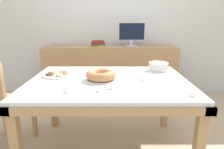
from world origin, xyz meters
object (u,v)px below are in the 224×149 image
at_px(book_stack, 98,43).
at_px(cake_chocolate_round, 101,75).
at_px(computer_monitor, 131,34).
at_px(tealight_near_front, 143,79).
at_px(pastry_platter, 57,74).
at_px(tealight_near_cakes, 110,88).
at_px(plate_stack, 158,67).
at_px(tealight_left_edge, 192,95).
at_px(tealight_centre, 98,90).
at_px(tealight_right_edge, 66,91).

relative_size(book_stack, cake_chocolate_round, 0.86).
distance_m(computer_monitor, tealight_near_front, 1.52).
relative_size(book_stack, pastry_platter, 0.80).
bearing_deg(computer_monitor, tealight_near_cakes, -100.73).
distance_m(book_stack, plate_stack, 1.36).
height_order(book_stack, tealight_left_edge, book_stack).
distance_m(cake_chocolate_round, tealight_centre, 0.30).
bearing_deg(computer_monitor, tealight_centre, -103.18).
distance_m(plate_stack, tealight_left_edge, 0.77).
distance_m(computer_monitor, plate_stack, 1.18).
relative_size(cake_chocolate_round, tealight_centre, 6.96).
bearing_deg(pastry_platter, book_stack, 76.71).
xyz_separation_m(book_stack, tealight_centre, (0.12, -1.80, -0.15)).
bearing_deg(tealight_left_edge, tealight_near_cakes, 165.47).
relative_size(plate_stack, tealight_near_front, 5.25).
bearing_deg(computer_monitor, tealight_left_edge, -82.01).
relative_size(computer_monitor, plate_stack, 2.02).
bearing_deg(pastry_platter, tealight_right_edge, -68.45).
bearing_deg(tealight_centre, tealight_near_front, 37.95).
height_order(tealight_right_edge, tealight_centre, same).
xyz_separation_m(computer_monitor, cake_chocolate_round, (-0.42, -1.50, -0.26)).
distance_m(plate_stack, tealight_near_cakes, 0.80).
xyz_separation_m(tealight_left_edge, tealight_centre, (-0.69, 0.10, 0.00)).
bearing_deg(tealight_right_edge, pastry_platter, 111.55).
bearing_deg(tealight_left_edge, pastry_platter, 153.31).
height_order(cake_chocolate_round, tealight_left_edge, cake_chocolate_round).
bearing_deg(plate_stack, tealight_right_edge, -141.55).
bearing_deg(pastry_platter, tealight_near_front, -10.94).
distance_m(cake_chocolate_round, pastry_platter, 0.47).
xyz_separation_m(cake_chocolate_round, tealight_right_edge, (-0.25, -0.32, -0.04)).
height_order(book_stack, pastry_platter, book_stack).
distance_m(computer_monitor, tealight_left_edge, 1.94).
xyz_separation_m(computer_monitor, tealight_near_front, (-0.03, -1.49, -0.30)).
xyz_separation_m(plate_stack, tealight_left_edge, (0.08, -0.76, -0.03)).
bearing_deg(computer_monitor, plate_stack, -80.48).
bearing_deg(plate_stack, pastry_platter, -169.31).
height_order(tealight_near_cakes, tealight_centre, same).
height_order(book_stack, cake_chocolate_round, book_stack).
distance_m(pastry_platter, tealight_right_edge, 0.52).
distance_m(book_stack, tealight_right_edge, 1.83).
height_order(tealight_centre, tealight_near_front, same).
xyz_separation_m(tealight_left_edge, tealight_right_edge, (-0.94, 0.08, 0.00)).
relative_size(cake_chocolate_round, plate_stack, 1.33).
distance_m(cake_chocolate_round, tealight_right_edge, 0.41).
height_order(tealight_left_edge, tealight_centre, same).
bearing_deg(plate_stack, computer_monitor, 99.52).
bearing_deg(tealight_left_edge, tealight_right_edge, 174.97).
xyz_separation_m(cake_chocolate_round, tealight_centre, (-0.00, -0.30, -0.04)).
height_order(cake_chocolate_round, pastry_platter, cake_chocolate_round).
bearing_deg(plate_stack, book_stack, 122.89).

